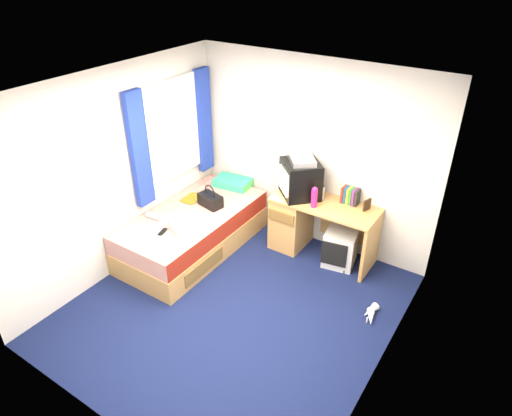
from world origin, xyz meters
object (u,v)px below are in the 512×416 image
Objects in this scene: magazine at (192,199)px; water_bottle at (154,216)px; handbag at (210,200)px; towel at (183,226)px; pillow at (233,182)px; white_heels at (370,314)px; vcr at (302,159)px; pink_water_bottle at (314,198)px; picture_frame at (367,205)px; aerosol_can at (322,193)px; crt_tv at (300,179)px; bed at (193,231)px; desk at (304,221)px; colour_swatch_fan at (159,233)px; remote_control at (162,232)px; storage_cube at (340,248)px.

water_bottle reaches higher than magazine.
handbag is 0.63m from towel.
handbag is at bearing -82.12° from pillow.
pillow is 1.54× the size of white_heels.
vcr is 1.62m from towel.
picture_frame is at bearing 26.11° from pink_water_bottle.
water_bottle is (-0.38, -0.63, -0.05)m from handbag.
aerosol_can reaches higher than picture_frame.
towel reaches higher than white_heels.
magazine is at bearing -114.14° from crt_tv.
pink_water_bottle is at bearing 28.82° from handbag.
bed is 2.41m from white_heels.
desk is 5.91× the size of colour_swatch_fan.
colour_swatch_fan is (0.27, -0.20, -0.03)m from water_bottle.
aerosol_can is 0.55× the size of towel.
vcr reaches higher than water_bottle.
handbag is 1.74× the size of water_bottle.
crt_tv reaches higher than colour_swatch_fan.
remote_control is at bearing -130.66° from towel.
crt_tv is at bearing 179.64° from desk.
colour_swatch_fan is at bearing -138.75° from pink_water_bottle.
crt_tv is 0.34m from pink_water_bottle.
desk is 0.58m from storage_cube.
aerosol_can reaches higher than remote_control.
vcr is at bearing 51.01° from colour_swatch_fan.
handbag is at bearing 68.71° from remote_control.
pink_water_bottle is at bearing -175.03° from storage_cube.
vcr is (1.09, 0.80, 0.97)m from bed.
bed is at bearing -154.65° from pink_water_bottle.
bed is 0.61m from remote_control.
pillow is at bearing 97.52° from towel.
colour_swatch_fan is at bearing -85.18° from crt_tv.
remote_control is at bearing -30.36° from water_bottle.
water_bottle is (-0.46, -0.01, -0.01)m from towel.
desk is at bearing 48.84° from colour_swatch_fan.
desk is at bearing 20.77° from magazine.
colour_swatch_fan is (-1.39, -1.21, -0.32)m from pink_water_bottle.
aerosol_can is at bearing 58.12° from crt_tv.
desk is 1.50m from magazine.
crt_tv is 3.10× the size of water_bottle.
remote_control is (-1.71, -1.28, 0.32)m from storage_cube.
pink_water_bottle is 0.78× the size of towel.
aerosol_can is at bearing 0.09° from pillow.
pink_water_bottle is 1.06× the size of colour_swatch_fan.
pink_water_bottle reaches higher than picture_frame.
picture_frame is 0.88× the size of remote_control.
pink_water_bottle is at bearing -9.32° from pillow.
bed is at bearing -50.76° from magazine.
towel is at bearing -82.48° from pillow.
crt_tv is 1.48m from magazine.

